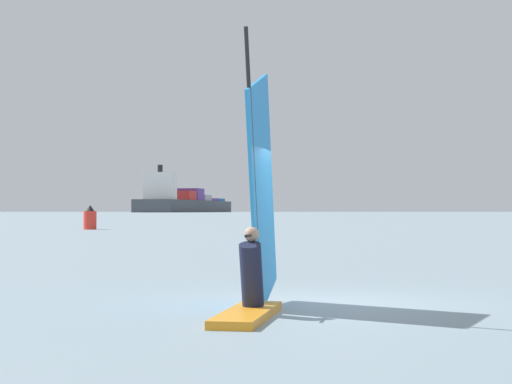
{
  "coord_description": "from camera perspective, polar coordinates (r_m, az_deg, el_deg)",
  "views": [
    {
      "loc": [
        -5.57,
        -13.24,
        1.53
      ],
      "look_at": [
        2.42,
        10.96,
        2.07
      ],
      "focal_mm": 61.16,
      "sensor_mm": 36.0,
      "label": 1
    }
  ],
  "objects": [
    {
      "name": "channel_buoy",
      "position": [
        71.36,
        -10.8,
        -1.72
      ],
      "size": [
        1.04,
        1.04,
        1.97
      ],
      "color": "red",
      "rests_on": "ground_plane"
    },
    {
      "name": "cargo_ship",
      "position": [
        758.73,
        -4.65,
        -0.7
      ],
      "size": [
        124.71,
        179.74,
        37.82
      ],
      "rotation": [
        0.0,
        0.0,
        1.03
      ],
      "color": "#3F444C",
      "rests_on": "ground_plane"
    },
    {
      "name": "distant_headland",
      "position": [
        1391.63,
        9.86,
        -0.67
      ],
      "size": [
        1133.66,
        405.66,
        28.8
      ],
      "primitive_type": "cube",
      "rotation": [
        0.0,
        0.0,
        -0.15
      ],
      "color": "#60665B",
      "rests_on": "ground_plane"
    },
    {
      "name": "windsurfer",
      "position": [
        13.01,
        -0.01,
        -3.19
      ],
      "size": [
        2.14,
        3.59,
        4.26
      ],
      "rotation": [
        0.0,
        0.0,
        4.22
      ],
      "color": "orange",
      "rests_on": "ground_plane"
    },
    {
      "name": "ground_plane",
      "position": [
        14.45,
        4.55,
        -7.28
      ],
      "size": [
        4000.0,
        4000.0,
        0.0
      ],
      "primitive_type": "plane",
      "color": "gray"
    }
  ]
}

